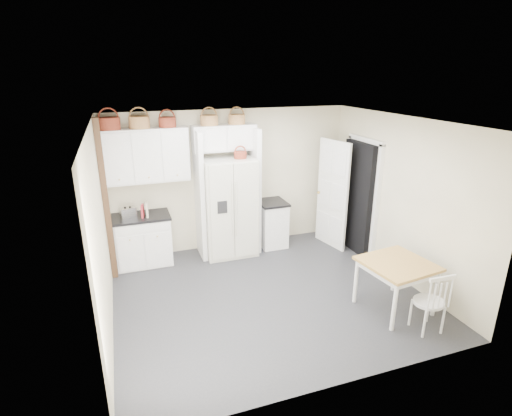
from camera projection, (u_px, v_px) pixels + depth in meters
name	position (u px, v px, depth m)	size (l,w,h in m)	color
floor	(268.00, 294.00, 6.11)	(4.50, 4.50, 0.00)	#2A2C33
ceiling	(270.00, 122.00, 5.26)	(4.50, 4.50, 0.00)	white
wall_back	(231.00, 180.00, 7.47)	(4.50, 4.50, 0.00)	#B7AE92
wall_left	(101.00, 235.00, 4.99)	(4.00, 4.00, 0.00)	#B7AE92
wall_right	(400.00, 199.00, 6.39)	(4.00, 4.00, 0.00)	#B7AE92
refrigerator	(228.00, 207.00, 7.25)	(0.93, 0.75, 1.80)	beige
base_cab_left	(143.00, 241.00, 6.97)	(0.92, 0.58, 0.86)	silver
base_cab_right	(272.00, 224.00, 7.72)	(0.48, 0.58, 0.85)	silver
dining_table	(395.00, 286.00, 5.63)	(0.88, 0.88, 0.73)	#AB7E36
windsor_chair	(429.00, 302.00, 5.15)	(0.40, 0.37, 0.83)	silver
counter_left	(141.00, 217.00, 6.82)	(0.96, 0.62, 0.04)	black
counter_right	(272.00, 203.00, 7.57)	(0.52, 0.62, 0.04)	black
toaster	(128.00, 212.00, 6.71)	(0.25, 0.15, 0.18)	silver
cookbook_red	(143.00, 211.00, 6.72)	(0.03, 0.15, 0.22)	#B22833
cookbook_cream	(147.00, 210.00, 6.74)	(0.04, 0.16, 0.25)	beige
basket_upper_a	(109.00, 124.00, 6.32)	(0.34, 0.34, 0.19)	#612716
basket_upper_b	(139.00, 122.00, 6.46)	(0.33, 0.33, 0.19)	brown
basket_upper_c	(167.00, 122.00, 6.61)	(0.28, 0.28, 0.16)	#612716
basket_bridge_a	(209.00, 120.00, 6.82)	(0.31, 0.31, 0.17)	brown
basket_bridge_b	(237.00, 119.00, 6.98)	(0.29, 0.29, 0.17)	brown
basket_fridge_b	(240.00, 155.00, 6.91)	(0.22, 0.22, 0.12)	#612716
upper_cabinet	(146.00, 155.00, 6.66)	(1.40, 0.34, 0.90)	silver
bridge_cabinet	(224.00, 138.00, 7.00)	(1.12, 0.34, 0.45)	silver
fridge_panel_left	(200.00, 196.00, 7.05)	(0.08, 0.60, 2.30)	silver
fridge_panel_right	(254.00, 190.00, 7.37)	(0.08, 0.60, 2.30)	silver
trim_post	(106.00, 202.00, 6.21)	(0.09, 0.09, 2.60)	#3D2617
doorway_void	(359.00, 198.00, 7.34)	(0.18, 0.85, 2.05)	black
door_slab	(332.00, 195.00, 7.53)	(0.80, 0.04, 2.05)	white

